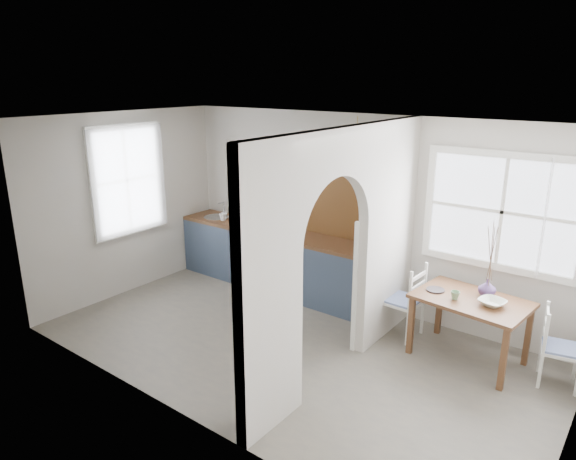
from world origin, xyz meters
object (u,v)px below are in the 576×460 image
Objects in this scene: chair_right at (561,348)px; kettle at (369,243)px; chair_left at (402,299)px; dining_table at (468,329)px; vase at (487,288)px.

kettle is (-2.31, 0.14, 0.62)m from chair_right.
chair_right is at bearing 92.82° from chair_left.
chair_left reaches higher than dining_table.
chair_left is 1.13× the size of chair_right.
dining_table is 0.85m from chair_left.
chair_right is 2.40m from kettle.
dining_table is at bearing 82.84° from chair_right.
chair_left is at bearing 3.39° from kettle.
dining_table is at bearing 87.62° from chair_left.
vase is (-0.81, 0.08, 0.42)m from chair_right.
vase is at bearing 98.08° from chair_left.
chair_right is 3.14× the size of kettle.
kettle is 1.52m from vase.
chair_left is at bearing -178.32° from dining_table.
dining_table is at bearing 9.03° from kettle.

